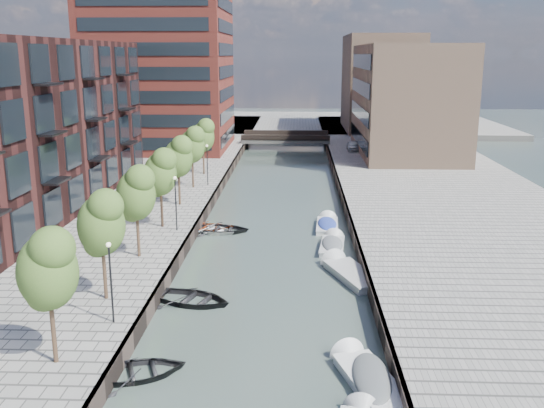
# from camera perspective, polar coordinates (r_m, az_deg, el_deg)

# --- Properties ---
(water) EXTENTS (300.00, 300.00, 0.00)m
(water) POSITION_cam_1_polar(r_m,az_deg,el_deg) (60.78, 0.70, 0.79)
(water) COLOR #38473F
(water) RESTS_ON ground
(quay_right) EXTENTS (20.00, 140.00, 1.00)m
(quay_right) POSITION_cam_1_polar(r_m,az_deg,el_deg) (62.29, 15.58, 1.07)
(quay_right) COLOR gray
(quay_right) RESTS_ON ground
(quay_wall_left) EXTENTS (0.25, 140.00, 1.00)m
(quay_wall_left) POSITION_cam_1_polar(r_m,az_deg,el_deg) (61.15, -5.03, 1.30)
(quay_wall_left) COLOR #332823
(quay_wall_left) RESTS_ON ground
(quay_wall_right) EXTENTS (0.25, 140.00, 1.00)m
(quay_wall_right) POSITION_cam_1_polar(r_m,az_deg,el_deg) (60.80, 6.46, 1.19)
(quay_wall_right) COLOR #332823
(quay_wall_right) RESTS_ON ground
(far_closure) EXTENTS (80.00, 40.00, 1.00)m
(far_closure) POSITION_cam_1_polar(r_m,az_deg,el_deg) (119.91, 1.57, 7.56)
(far_closure) COLOR gray
(far_closure) RESTS_ON ground
(apartment_block) EXTENTS (8.00, 38.00, 14.00)m
(apartment_block) POSITION_cam_1_polar(r_m,az_deg,el_deg) (54.07, -21.48, 6.79)
(apartment_block) COLOR black
(apartment_block) RESTS_ON quay_left
(tower) EXTENTS (18.00, 18.00, 30.00)m
(tower) POSITION_cam_1_polar(r_m,az_deg,el_deg) (86.25, -10.52, 15.16)
(tower) COLOR maroon
(tower) RESTS_ON quay_left
(tan_block_near) EXTENTS (12.00, 25.00, 14.00)m
(tan_block_near) POSITION_cam_1_polar(r_m,az_deg,el_deg) (82.61, 12.51, 9.57)
(tan_block_near) COLOR #9E7A61
(tan_block_near) RESTS_ON quay_right
(tan_block_far) EXTENTS (12.00, 20.00, 16.00)m
(tan_block_far) POSITION_cam_1_polar(r_m,az_deg,el_deg) (108.21, 10.17, 11.17)
(tan_block_far) COLOR #9E7A61
(tan_block_far) RESTS_ON quay_right
(bridge) EXTENTS (13.00, 6.00, 1.30)m
(bridge) POSITION_cam_1_polar(r_m,az_deg,el_deg) (92.02, 1.31, 6.17)
(bridge) COLOR gray
(bridge) RESTS_ON ground
(tree_0) EXTENTS (2.50, 2.50, 5.95)m
(tree_0) POSITION_cam_1_polar(r_m,az_deg,el_deg) (26.72, -20.39, -5.57)
(tree_0) COLOR #382619
(tree_0) RESTS_ON quay_left
(tree_1) EXTENTS (2.50, 2.50, 5.95)m
(tree_1) POSITION_cam_1_polar(r_m,az_deg,el_deg) (32.97, -15.80, -1.58)
(tree_1) COLOR #382619
(tree_1) RESTS_ON quay_left
(tree_2) EXTENTS (2.50, 2.50, 5.95)m
(tree_2) POSITION_cam_1_polar(r_m,az_deg,el_deg) (39.48, -12.70, 1.13)
(tree_2) COLOR #382619
(tree_2) RESTS_ON quay_left
(tree_3) EXTENTS (2.50, 2.50, 5.95)m
(tree_3) POSITION_cam_1_polar(r_m,az_deg,el_deg) (46.13, -10.49, 3.06)
(tree_3) COLOR #382619
(tree_3) RESTS_ON quay_left
(tree_4) EXTENTS (2.50, 2.50, 5.95)m
(tree_4) POSITION_cam_1_polar(r_m,az_deg,el_deg) (52.87, -8.83, 4.50)
(tree_4) COLOR #382619
(tree_4) RESTS_ON quay_left
(tree_5) EXTENTS (2.50, 2.50, 5.95)m
(tree_5) POSITION_cam_1_polar(r_m,az_deg,el_deg) (59.67, -7.54, 5.61)
(tree_5) COLOR #382619
(tree_5) RESTS_ON quay_left
(tree_6) EXTENTS (2.50, 2.50, 5.95)m
(tree_6) POSITION_cam_1_polar(r_m,az_deg,el_deg) (66.51, -6.52, 6.49)
(tree_6) COLOR #382619
(tree_6) RESTS_ON quay_left
(lamp_0) EXTENTS (0.24, 0.24, 4.12)m
(lamp_0) POSITION_cam_1_polar(r_m,az_deg,el_deg) (30.40, -14.96, -6.39)
(lamp_0) COLOR black
(lamp_0) RESTS_ON quay_left
(lamp_1) EXTENTS (0.24, 0.24, 4.12)m
(lamp_1) POSITION_cam_1_polar(r_m,az_deg,el_deg) (45.27, -9.06, 0.59)
(lamp_1) COLOR black
(lamp_1) RESTS_ON quay_left
(lamp_2) EXTENTS (0.24, 0.24, 4.12)m
(lamp_2) POSITION_cam_1_polar(r_m,az_deg,el_deg) (60.71, -6.12, 4.08)
(lamp_2) COLOR black
(lamp_2) RESTS_ON quay_left
(sloop_0) EXTENTS (5.52, 4.68, 0.97)m
(sloop_0) POSITION_cam_1_polar(r_m,az_deg,el_deg) (35.38, -7.54, -9.19)
(sloop_0) COLOR black
(sloop_0) RESTS_ON ground
(sloop_1) EXTENTS (5.11, 4.40, 0.89)m
(sloop_1) POSITION_cam_1_polar(r_m,az_deg,el_deg) (28.43, -12.46, -15.52)
(sloop_1) COLOR black
(sloop_1) RESTS_ON ground
(sloop_2) EXTENTS (4.43, 3.35, 0.87)m
(sloop_2) POSITION_cam_1_polar(r_m,az_deg,el_deg) (49.26, -6.04, -2.44)
(sloop_2) COLOR maroon
(sloop_2) RESTS_ON ground
(sloop_3) EXTENTS (4.88, 4.22, 0.85)m
(sloop_3) POSITION_cam_1_polar(r_m,az_deg,el_deg) (48.54, -5.73, -2.68)
(sloop_3) COLOR white
(sloop_3) RESTS_ON ground
(sloop_4) EXTENTS (4.78, 3.54, 0.96)m
(sloop_4) POSITION_cam_1_polar(r_m,az_deg,el_deg) (48.58, -4.87, -2.65)
(sloop_4) COLOR #242326
(sloop_4) RESTS_ON ground
(motorboat_1) EXTENTS (3.22, 5.48, 1.73)m
(motorboat_1) POSITION_cam_1_polar(r_m,az_deg,el_deg) (27.64, 8.90, -15.77)
(motorboat_1) COLOR white
(motorboat_1) RESTS_ON ground
(motorboat_2) EXTENTS (3.91, 6.07, 1.92)m
(motorboat_2) POSITION_cam_1_polar(r_m,az_deg,el_deg) (39.52, 7.19, -6.48)
(motorboat_2) COLOR #B9B9B7
(motorboat_2) RESTS_ON ground
(motorboat_3) EXTENTS (1.96, 4.92, 1.61)m
(motorboat_3) POSITION_cam_1_polar(r_m,az_deg,el_deg) (49.92, 5.22, -1.97)
(motorboat_3) COLOR silver
(motorboat_3) RESTS_ON ground
(motorboat_4) EXTENTS (2.13, 4.91, 1.59)m
(motorboat_4) POSITION_cam_1_polar(r_m,az_deg,el_deg) (44.81, 5.72, -3.85)
(motorboat_4) COLOR silver
(motorboat_4) RESTS_ON ground
(car) EXTENTS (1.59, 3.93, 1.34)m
(car) POSITION_cam_1_polar(r_m,az_deg,el_deg) (83.78, 7.63, 5.47)
(car) COLOR silver
(car) RESTS_ON quay_right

